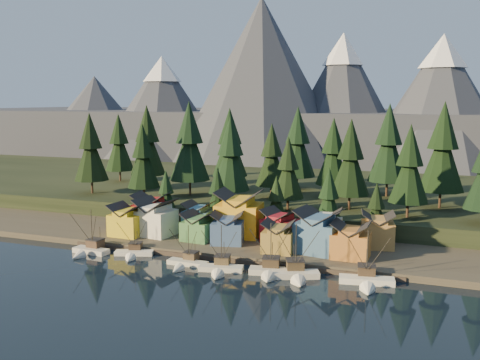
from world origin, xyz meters
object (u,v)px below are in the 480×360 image
(boat_2, at_px, (185,259))
(house_front_0, at_px, (128,219))
(boat_5, at_px, (297,267))
(boat_0, at_px, (88,245))
(boat_1, at_px, (133,249))
(house_front_1, at_px, (155,216))
(boat_4, at_px, (270,264))
(boat_3, at_px, (220,263))
(house_back_1, at_px, (199,216))
(boat_6, at_px, (367,275))
(house_back_0, at_px, (151,210))

(boat_2, xyz_separation_m, house_front_0, (-23.71, 14.56, 4.03))
(boat_5, bearing_deg, boat_0, 158.23)
(boat_1, bearing_deg, boat_0, 173.64)
(boat_1, relative_size, house_front_1, 0.98)
(house_front_0, bearing_deg, boat_4, -15.40)
(boat_3, xyz_separation_m, house_back_1, (-16.62, 25.23, 3.68))
(boat_5, xyz_separation_m, house_front_0, (-49.03, 14.13, 3.36))
(boat_1, distance_m, boat_6, 54.54)
(house_front_0, distance_m, house_back_1, 18.56)
(boat_4, relative_size, house_front_1, 1.20)
(house_back_0, relative_size, house_back_1, 1.26)
(boat_0, xyz_separation_m, boat_3, (34.92, -1.64, -0.27))
(boat_0, height_order, boat_3, boat_0)
(boat_2, relative_size, house_back_0, 1.02)
(boat_3, relative_size, house_front_1, 1.09)
(boat_3, distance_m, boat_4, 10.79)
(boat_4, height_order, house_back_1, boat_4)
(boat_1, xyz_separation_m, house_front_1, (-1.98, 14.55, 4.67))
(boat_5, bearing_deg, boat_6, -16.97)
(boat_5, bearing_deg, boat_1, 154.95)
(boat_2, relative_size, house_front_0, 1.21)
(house_back_1, bearing_deg, boat_0, -128.82)
(boat_2, height_order, boat_3, boat_3)
(boat_6, bearing_deg, boat_1, 169.53)
(boat_1, xyz_separation_m, boat_5, (40.41, -2.39, 0.64))
(boat_6, bearing_deg, house_back_0, 151.52)
(boat_0, distance_m, boat_6, 65.53)
(house_front_0, bearing_deg, boat_5, -13.58)
(boat_0, relative_size, house_front_1, 1.15)
(boat_1, relative_size, boat_5, 0.80)
(boat_0, relative_size, boat_2, 1.13)
(boat_4, bearing_deg, boat_3, 178.52)
(boat_3, bearing_deg, boat_5, -6.22)
(house_back_0, xyz_separation_m, house_back_1, (13.78, 1.15, -0.89))
(boat_1, bearing_deg, house_front_0, 108.12)
(boat_5, xyz_separation_m, house_back_1, (-33.12, 23.68, 3.29))
(house_front_1, distance_m, house_back_1, 11.48)
(boat_1, distance_m, boat_4, 34.63)
(boat_1, relative_size, house_front_0, 1.17)
(boat_0, xyz_separation_m, boat_5, (51.41, -0.08, 0.12))
(house_front_1, bearing_deg, boat_0, -111.09)
(boat_0, xyz_separation_m, house_front_0, (2.38, 14.05, 3.48))
(house_front_0, xyz_separation_m, house_front_1, (6.65, 2.81, 0.67))
(boat_0, relative_size, boat_5, 0.94)
(boat_3, bearing_deg, boat_6, -6.53)
(boat_2, relative_size, boat_3, 0.94)
(boat_3, distance_m, boat_5, 16.57)
(boat_4, xyz_separation_m, house_front_0, (-43.18, 13.95, 3.35))
(boat_3, xyz_separation_m, boat_5, (16.49, 1.55, 0.39))
(boat_5, relative_size, house_front_0, 1.46)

